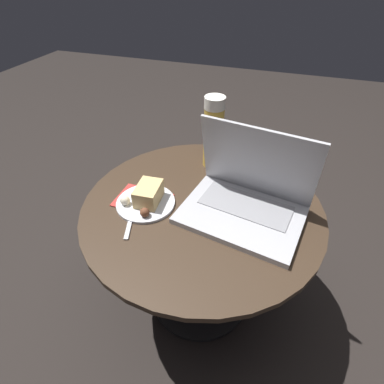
% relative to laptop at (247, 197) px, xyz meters
% --- Properties ---
extents(ground_plane, '(6.00, 6.00, 0.00)m').
position_rel_laptop_xyz_m(ground_plane, '(-0.13, -0.01, -0.54)').
color(ground_plane, black).
extents(table, '(0.73, 0.73, 0.49)m').
position_rel_laptop_xyz_m(table, '(-0.13, -0.01, -0.18)').
color(table, black).
rests_on(table, ground_plane).
extents(napkin, '(0.17, 0.12, 0.00)m').
position_rel_laptop_xyz_m(napkin, '(-0.31, -0.05, -0.05)').
color(napkin, '#B7332D').
rests_on(napkin, table).
extents(laptop, '(0.37, 0.30, 0.25)m').
position_rel_laptop_xyz_m(laptop, '(0.00, 0.00, 0.00)').
color(laptop, '#B2B2B7').
rests_on(laptop, table).
extents(beer_glass, '(0.07, 0.07, 0.25)m').
position_rel_laptop_xyz_m(beer_glass, '(-0.16, 0.21, 0.07)').
color(beer_glass, gold).
rests_on(beer_glass, table).
extents(snack_plate, '(0.18, 0.18, 0.06)m').
position_rel_laptop_xyz_m(snack_plate, '(-0.29, -0.06, -0.03)').
color(snack_plate, silver).
rests_on(snack_plate, table).
extents(fork, '(0.08, 0.19, 0.01)m').
position_rel_laptop_xyz_m(fork, '(-0.31, -0.11, -0.05)').
color(fork, silver).
rests_on(fork, table).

